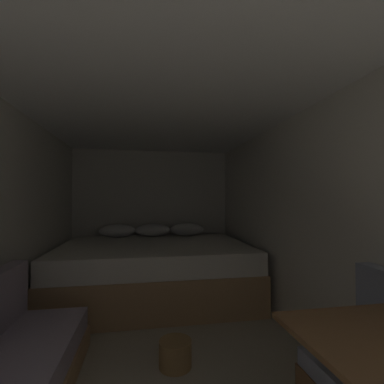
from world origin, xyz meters
name	(u,v)px	position (x,y,z in m)	size (l,w,h in m)	color
ground_plane	(162,365)	(0.00, 1.99, 0.00)	(6.89, 6.89, 0.00)	#A39984
wall_back	(152,213)	(0.00, 4.46, 1.04)	(2.62, 0.05, 2.09)	silver
wall_right	(311,227)	(1.29, 1.99, 1.04)	(0.05, 4.89, 2.09)	silver
ceiling_slab	(163,95)	(0.00, 1.99, 2.11)	(2.62, 4.89, 0.05)	white
bed	(154,269)	(0.00, 3.52, 0.36)	(2.40, 1.79, 0.89)	tan
wicker_basket	(175,354)	(0.10, 1.95, 0.10)	(0.25, 0.25, 0.20)	olive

